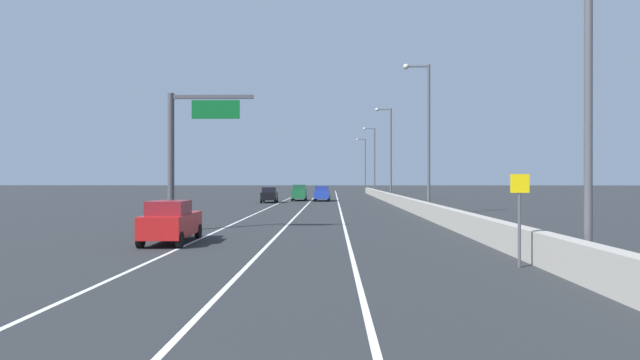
# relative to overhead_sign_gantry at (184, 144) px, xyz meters

# --- Properties ---
(ground_plane) EXTENTS (320.00, 320.00, 0.00)m
(ground_plane) POSITION_rel_overhead_sign_gantry_xyz_m (7.26, 39.32, -4.73)
(ground_plane) COLOR #26282B
(lane_stripe_left) EXTENTS (0.16, 130.00, 0.00)m
(lane_stripe_left) POSITION_rel_overhead_sign_gantry_xyz_m (1.76, 30.32, -4.73)
(lane_stripe_left) COLOR silver
(lane_stripe_left) RESTS_ON ground_plane
(lane_stripe_center) EXTENTS (0.16, 130.00, 0.00)m
(lane_stripe_center) POSITION_rel_overhead_sign_gantry_xyz_m (5.26, 30.32, -4.73)
(lane_stripe_center) COLOR silver
(lane_stripe_center) RESTS_ON ground_plane
(lane_stripe_right) EXTENTS (0.16, 130.00, 0.00)m
(lane_stripe_right) POSITION_rel_overhead_sign_gantry_xyz_m (8.76, 30.32, -4.73)
(lane_stripe_right) COLOR silver
(lane_stripe_right) RESTS_ON ground_plane
(jersey_barrier_right) EXTENTS (0.60, 120.00, 1.10)m
(jersey_barrier_right) POSITION_rel_overhead_sign_gantry_xyz_m (14.94, 15.32, -4.18)
(jersey_barrier_right) COLOR #9E998E
(jersey_barrier_right) RESTS_ON ground_plane
(overhead_sign_gantry) EXTENTS (4.68, 0.36, 7.50)m
(overhead_sign_gantry) POSITION_rel_overhead_sign_gantry_xyz_m (0.00, 0.00, 0.00)
(overhead_sign_gantry) COLOR #47474C
(overhead_sign_gantry) RESTS_ON ground_plane
(speed_advisory_sign) EXTENTS (0.60, 0.11, 3.00)m
(speed_advisory_sign) POSITION_rel_overhead_sign_gantry_xyz_m (14.04, -11.17, -2.96)
(speed_advisory_sign) COLOR #4C4C51
(speed_advisory_sign) RESTS_ON ground_plane
(lamp_post_right_near) EXTENTS (2.14, 0.44, 11.98)m
(lamp_post_right_near) POSITION_rel_overhead_sign_gantry_xyz_m (15.53, -12.12, 2.03)
(lamp_post_right_near) COLOR #4C4C51
(lamp_post_right_near) RESTS_ON ground_plane
(lamp_post_right_second) EXTENTS (2.14, 0.44, 11.98)m
(lamp_post_right_second) POSITION_rel_overhead_sign_gantry_xyz_m (15.46, 13.27, 2.03)
(lamp_post_right_second) COLOR #4C4C51
(lamp_post_right_second) RESTS_ON ground_plane
(lamp_post_right_third) EXTENTS (2.14, 0.44, 11.98)m
(lamp_post_right_third) POSITION_rel_overhead_sign_gantry_xyz_m (15.33, 38.67, 2.03)
(lamp_post_right_third) COLOR #4C4C51
(lamp_post_right_third) RESTS_ON ground_plane
(lamp_post_right_fourth) EXTENTS (2.14, 0.44, 11.98)m
(lamp_post_right_fourth) POSITION_rel_overhead_sign_gantry_xyz_m (15.31, 64.06, 2.03)
(lamp_post_right_fourth) COLOR #4C4C51
(lamp_post_right_fourth) RESTS_ON ground_plane
(lamp_post_right_fifth) EXTENTS (2.14, 0.44, 11.98)m
(lamp_post_right_fifth) POSITION_rel_overhead_sign_gantry_xyz_m (15.26, 89.45, 2.03)
(lamp_post_right_fifth) COLOR #4C4C51
(lamp_post_right_fifth) RESTS_ON ground_plane
(car_green_0) EXTENTS (1.89, 4.74, 2.09)m
(car_green_0) POSITION_rel_overhead_sign_gantry_xyz_m (3.72, 39.57, -3.69)
(car_green_0) COLOR #196033
(car_green_0) RESTS_ON ground_plane
(car_red_1) EXTENTS (1.98, 4.43, 1.90)m
(car_red_1) POSITION_rel_overhead_sign_gantry_xyz_m (0.89, -5.17, -3.78)
(car_red_1) COLOR red
(car_red_1) RESTS_ON ground_plane
(car_black_2) EXTENTS (1.99, 4.32, 1.86)m
(car_black_2) POSITION_rel_overhead_sign_gantry_xyz_m (0.48, 33.92, -3.80)
(car_black_2) COLOR black
(car_black_2) RESTS_ON ground_plane
(car_blue_3) EXTENTS (2.06, 4.69, 1.95)m
(car_blue_3) POSITION_rel_overhead_sign_gantry_xyz_m (6.73, 38.44, -3.75)
(car_blue_3) COLOR #1E389E
(car_blue_3) RESTS_ON ground_plane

